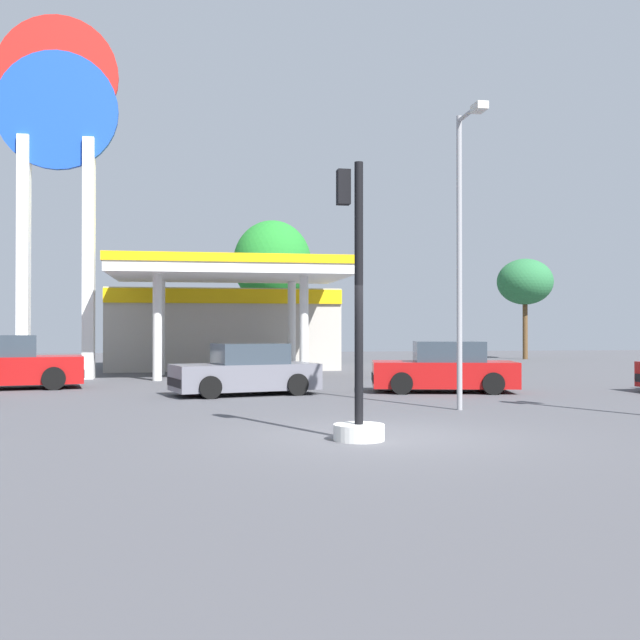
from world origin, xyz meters
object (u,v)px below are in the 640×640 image
(tree_1, at_px, (272,263))
(corner_streetlamp, at_px, (463,230))
(station_pole_sign, at_px, (57,145))
(car_2, at_px, (246,371))
(car_1, at_px, (444,369))
(car_3, at_px, (3,365))
(traffic_signal_0, at_px, (357,365))
(tree_2, at_px, (525,282))

(tree_1, xyz_separation_m, corner_streetlamp, (1.39, -25.95, -1.44))
(station_pole_sign, relative_size, tree_1, 1.67)
(station_pole_sign, bearing_deg, car_2, -50.27)
(tree_1, bearing_deg, car_2, -98.05)
(station_pole_sign, distance_m, tree_1, 16.70)
(car_1, relative_size, car_3, 0.90)
(car_3, height_order, traffic_signal_0, traffic_signal_0)
(car_1, xyz_separation_m, car_3, (-12.57, 3.24, 0.07))
(car_1, bearing_deg, traffic_signal_0, -117.30)
(traffic_signal_0, bearing_deg, car_1, 62.70)
(car_3, height_order, tree_2, tree_2)
(station_pole_sign, bearing_deg, car_3, -100.65)
(car_2, relative_size, car_3, 0.88)
(car_2, xyz_separation_m, traffic_signal_0, (1.16, -8.69, 0.59))
(car_1, height_order, car_2, car_1)
(traffic_signal_0, bearing_deg, tree_2, 60.74)
(traffic_signal_0, relative_size, tree_1, 0.58)
(car_1, height_order, traffic_signal_0, traffic_signal_0)
(corner_streetlamp, bearing_deg, station_pole_sign, 130.65)
(car_2, bearing_deg, corner_streetlamp, -47.99)
(car_2, relative_size, traffic_signal_0, 0.93)
(station_pole_sign, xyz_separation_m, traffic_signal_0, (7.33, -16.12, -7.09))
(station_pole_sign, height_order, car_3, station_pole_sign)
(car_1, bearing_deg, car_3, 165.54)
(traffic_signal_0, xyz_separation_m, tree_2, (16.66, 29.73, 3.28))
(car_1, bearing_deg, tree_1, 97.04)
(corner_streetlamp, bearing_deg, tree_1, 93.07)
(traffic_signal_0, distance_m, tree_2, 34.23)
(tree_2, bearing_deg, tree_1, 179.78)
(car_3, bearing_deg, corner_streetlamp, -35.23)
(traffic_signal_0, distance_m, corner_streetlamp, 5.70)
(station_pole_sign, relative_size, traffic_signal_0, 2.88)
(station_pole_sign, height_order, tree_1, station_pole_sign)
(car_2, relative_size, tree_1, 0.54)
(tree_2, bearing_deg, car_2, -130.26)
(tree_1, bearing_deg, tree_2, -0.22)
(car_2, bearing_deg, station_pole_sign, 129.73)
(traffic_signal_0, xyz_separation_m, tree_1, (1.83, 29.78, 4.17))
(car_3, bearing_deg, traffic_signal_0, -55.55)
(car_2, relative_size, tree_2, 0.71)
(station_pole_sign, distance_m, corner_streetlamp, 16.77)
(car_1, height_order, car_3, car_3)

